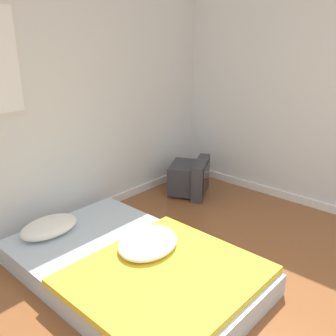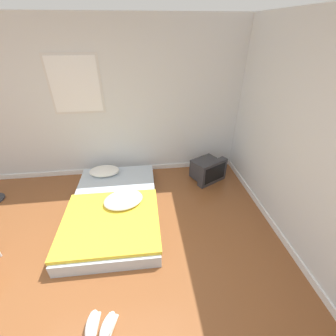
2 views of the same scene
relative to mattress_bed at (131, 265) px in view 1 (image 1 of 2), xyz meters
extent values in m
cube|color=silver|center=(-0.21, 1.21, 1.18)|extent=(7.32, 0.06, 2.60)
cube|color=white|center=(-0.21, 1.17, -0.07)|extent=(7.32, 0.02, 0.09)
cube|color=silver|center=(0.00, 0.02, -0.03)|extent=(1.29, 2.05, 0.18)
ellipsoid|color=white|center=(-0.21, 0.82, 0.13)|extent=(0.52, 0.35, 0.14)
cube|color=yellow|center=(0.00, -0.37, 0.08)|extent=(1.30, 1.20, 0.05)
ellipsoid|color=silver|center=(0.16, -0.03, 0.15)|extent=(0.67, 0.59, 0.11)
cube|color=#333338|center=(1.60, 0.78, 0.08)|extent=(0.55, 0.48, 0.34)
cube|color=#333338|center=(1.70, 0.59, 0.09)|extent=(0.57, 0.38, 0.43)
cube|color=black|center=(1.73, 0.53, 0.10)|extent=(0.42, 0.22, 0.31)
camera|label=1|loc=(-1.69, -1.90, 1.74)|focal=40.00mm
camera|label=2|loc=(0.49, -2.62, 2.29)|focal=24.00mm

